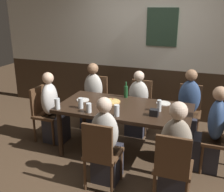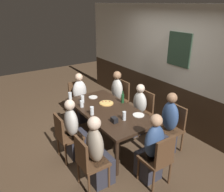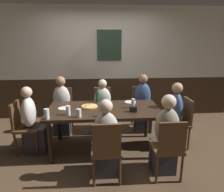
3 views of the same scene
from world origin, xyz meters
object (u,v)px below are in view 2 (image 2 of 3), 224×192
Objects in this scene: tumbler_short at (92,111)px; chair_mid_near at (66,135)px; chair_left_far at (121,97)px; pint_glass_pale at (83,100)px; person_mid_near at (74,133)px; person_head_west at (81,101)px; chair_head_west at (78,98)px; person_head_east at (151,153)px; chair_mid_far at (143,109)px; person_right_near at (98,157)px; pint_glass_stout at (82,104)px; beer_glass_tall at (124,116)px; person_mid_far at (137,113)px; tumbler_water at (70,96)px; person_left_far at (115,99)px; condiment_caddy at (114,120)px; dining_table at (109,113)px; plate_white_large at (138,115)px; plate_white_small at (93,97)px; pizza at (106,103)px; chair_head_east at (159,158)px; beer_bottle_green at (123,98)px; person_right_far at (167,128)px; chair_right_far at (173,126)px.

chair_mid_near is at bearing -90.99° from tumbler_short.
tumbler_short is at bearing 89.01° from chair_mid_near.
pint_glass_pale is at bearing -76.85° from chair_left_far.
person_head_west is (-1.19, 0.73, 0.00)m from person_mid_near.
person_head_east is (2.55, 0.00, -0.01)m from chair_head_west.
tumbler_short is at bearing -56.25° from chair_left_far.
person_right_near is at bearing -62.91° from chair_mid_far.
person_head_west is at bearing 155.40° from pint_glass_stout.
person_head_west is 7.13× the size of beer_glass_tall.
tumbler_short is 0.58m from pint_glass_pale.
person_mid_far reaches higher than tumbler_water.
chair_mid_near is 5.66× the size of tumbler_short.
chair_mid_far is 0.17m from person_mid_far.
person_left_far reaches higher than condiment_caddy.
dining_table is at bearing 0.00° from person_head_west.
person_left_far is at bearing 151.04° from beer_glass_tall.
chair_mid_far is 1.62m from person_mid_near.
chair_left_far is 0.81× the size of person_mid_far.
chair_left_far is at bearing 145.95° from beer_glass_tall.
tumbler_water is at bearing -154.33° from pint_glass_pale.
tumbler_short is (0.84, -1.09, 0.32)m from person_left_far.
person_head_east is at bearing 0.00° from chair_head_west.
plate_white_large is (1.35, 0.72, -0.06)m from tumbler_water.
chair_mid_near is at bearing -54.08° from plate_white_small.
person_left_far is at bearing 144.68° from condiment_caddy.
pint_glass_pale is (0.80, -0.27, 0.31)m from chair_head_west.
pizza is (-1.44, 0.11, 0.26)m from person_head_east.
tumbler_short reaches higher than chair_head_east.
beer_bottle_green reaches higher than beer_glass_tall.
chair_head_west is at bearing -151.86° from person_mid_far.
dining_table is 1.62× the size of person_left_far.
person_mid_far is at bearing 151.86° from chair_head_east.
chair_left_far is at bearing 109.35° from pint_glass_stout.
tumbler_water is (-0.29, -0.14, 0.01)m from pint_glass_pale.
person_mid_near is 0.50m from tumbler_short.
dining_table is 2.14× the size of chair_mid_near.
pint_glass_pale is at bearing 161.49° from person_right_near.
person_right_near reaches higher than plate_white_large.
pizza is at bearing 175.74° from person_head_east.
chair_mid_near reaches higher than plate_white_small.
beer_glass_tall is (0.74, -0.11, 0.06)m from pizza.
person_right_near reaches higher than person_left_far.
chair_mid_near is at bearing -90.00° from dining_table.
condiment_caddy is (1.29, -1.08, 0.29)m from chair_left_far.
person_right_near is (0.83, -0.00, 0.02)m from person_mid_near.
person_mid_far is at bearing -179.75° from person_right_far.
pint_glass_pale is (-1.39, -1.16, 0.31)m from chair_right_far.
person_right_far is 4.70× the size of beer_bottle_green.
person_mid_near is 4.48× the size of beer_bottle_green.
plate_white_large is at bearing 67.54° from chair_mid_near.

